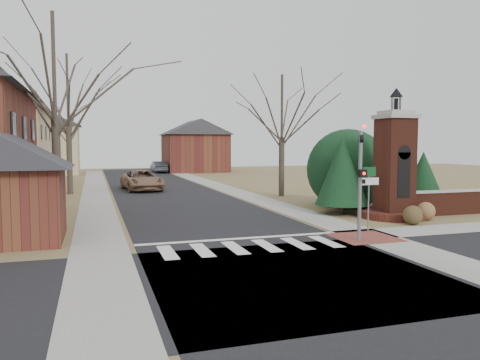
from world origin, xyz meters
name	(u,v)px	position (x,y,z in m)	size (l,w,h in m)	color
ground	(259,252)	(0.00, 0.00, 0.00)	(120.00, 120.00, 0.00)	olive
main_street	(164,191)	(0.00, 22.00, 0.01)	(8.00, 70.00, 0.01)	black
cross_street	(295,275)	(0.00, -3.00, 0.01)	(120.00, 8.00, 0.01)	black
crosswalk_zone	(251,247)	(0.00, 0.80, 0.01)	(8.00, 2.20, 0.02)	silver
stop_bar	(239,239)	(0.00, 2.30, 0.01)	(8.00, 0.35, 0.02)	silver
sidewalk_right_main	(227,189)	(5.20, 22.00, 0.01)	(2.00, 60.00, 0.02)	gray
sidewalk_left	(96,193)	(-5.20, 22.00, 0.01)	(2.00, 60.00, 0.02)	gray
curb_apron	(364,238)	(4.80, 1.00, 0.01)	(2.40, 2.40, 0.02)	brown
traffic_signal_pole	(361,173)	(4.30, 0.57, 2.59)	(0.28, 0.41, 4.50)	slate
sign_post	(369,186)	(5.59, 1.99, 1.95)	(0.90, 0.07, 2.75)	slate
brick_gate_monument	(394,175)	(9.00, 4.99, 2.17)	(3.20, 3.20, 6.47)	#532418
brick_garden_wall	(466,202)	(13.50, 5.00, 0.66)	(7.50, 0.50, 1.30)	#532418
garage_left	(5,183)	(-8.52, 4.49, 2.24)	(4.80, 4.80, 4.29)	brown
house_distant_left	(36,140)	(-12.01, 48.00, 4.25)	(10.80, 8.80, 8.53)	#C8BA85
house_distant_right	(195,145)	(7.99, 47.99, 3.65)	(8.80, 8.80, 7.30)	brown
evergreen_near	(342,171)	(7.20, 7.00, 2.30)	(2.80, 2.80, 4.10)	#473D33
evergreen_mid	(382,163)	(10.50, 8.20, 2.60)	(3.40, 3.40, 4.70)	#473D33
evergreen_far	(423,176)	(12.50, 7.20, 1.90)	(2.40, 2.40, 3.30)	#473D33
evergreen_mass	(348,166)	(9.00, 9.50, 2.40)	(4.80, 4.80, 4.80)	black
bare_tree_0	(54,59)	(-7.00, 9.00, 7.70)	(8.05, 8.05, 11.15)	#473D33
bare_tree_1	(67,85)	(-7.00, 22.00, 8.03)	(8.40, 8.40, 11.64)	#473D33
bare_tree_2	(69,111)	(-7.50, 35.00, 7.03)	(7.35, 7.35, 10.19)	#473D33
bare_tree_3	(282,102)	(7.50, 16.00, 6.69)	(7.00, 7.00, 9.70)	#473D33
pickup_truck	(142,180)	(-1.60, 23.36, 0.82)	(2.71, 5.87, 1.63)	#8D684D
distant_car	(159,167)	(2.87, 46.48, 0.75)	(1.59, 4.57, 1.51)	#33373B
dry_shrub_left	(413,215)	(8.60, 3.00, 0.44)	(0.89, 0.89, 0.89)	#4E3F23
dry_shrub_right	(426,211)	(10.02, 3.87, 0.45)	(0.89, 0.89, 0.89)	brown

